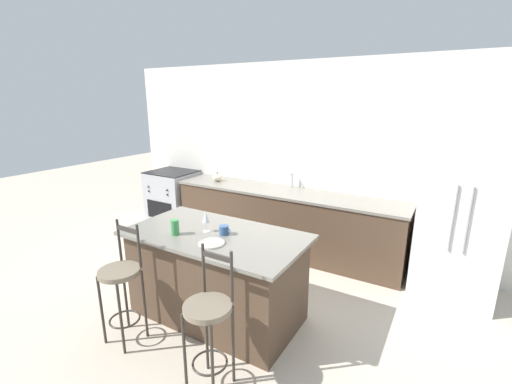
{
  "coord_description": "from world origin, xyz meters",
  "views": [
    {
      "loc": [
        2.04,
        -3.88,
        2.2
      ],
      "look_at": [
        0.04,
        -0.5,
        1.11
      ],
      "focal_mm": 24.0,
      "sensor_mm": 36.0,
      "label": 1
    }
  ],
  "objects_px": {
    "wine_glass": "(206,217)",
    "tumbler_cup": "(175,227)",
    "dinner_plate": "(212,243)",
    "pumpkin_decoration": "(217,177)",
    "coffee_mug": "(224,230)",
    "bar_stool_near": "(121,283)",
    "bar_stool_far": "(209,320)",
    "oven_range": "(174,198)",
    "refrigerator": "(460,217)"
  },
  "relations": [
    {
      "from": "oven_range",
      "to": "bar_stool_near",
      "type": "distance_m",
      "value": 3.05
    },
    {
      "from": "refrigerator",
      "to": "oven_range",
      "type": "bearing_deg",
      "value": 179.63
    },
    {
      "from": "bar_stool_near",
      "to": "dinner_plate",
      "type": "bearing_deg",
      "value": 39.4
    },
    {
      "from": "bar_stool_far",
      "to": "coffee_mug",
      "type": "relative_size",
      "value": 9.28
    },
    {
      "from": "refrigerator",
      "to": "pumpkin_decoration",
      "type": "height_order",
      "value": "refrigerator"
    },
    {
      "from": "oven_range",
      "to": "tumbler_cup",
      "type": "distance_m",
      "value": 2.82
    },
    {
      "from": "wine_glass",
      "to": "tumbler_cup",
      "type": "relative_size",
      "value": 1.43
    },
    {
      "from": "bar_stool_near",
      "to": "bar_stool_far",
      "type": "xyz_separation_m",
      "value": [
        1.01,
        -0.03,
        0.0
      ]
    },
    {
      "from": "coffee_mug",
      "to": "tumbler_cup",
      "type": "distance_m",
      "value": 0.48
    },
    {
      "from": "tumbler_cup",
      "to": "bar_stool_near",
      "type": "bearing_deg",
      "value": -110.2
    },
    {
      "from": "coffee_mug",
      "to": "tumbler_cup",
      "type": "height_order",
      "value": "tumbler_cup"
    },
    {
      "from": "refrigerator",
      "to": "oven_range",
      "type": "relative_size",
      "value": 1.9
    },
    {
      "from": "bar_stool_near",
      "to": "bar_stool_far",
      "type": "bearing_deg",
      "value": -1.44
    },
    {
      "from": "oven_range",
      "to": "dinner_plate",
      "type": "distance_m",
      "value": 3.13
    },
    {
      "from": "oven_range",
      "to": "bar_stool_far",
      "type": "bearing_deg",
      "value": -42.29
    },
    {
      "from": "bar_stool_far",
      "to": "pumpkin_decoration",
      "type": "distance_m",
      "value": 3.12
    },
    {
      "from": "refrigerator",
      "to": "dinner_plate",
      "type": "height_order",
      "value": "refrigerator"
    },
    {
      "from": "coffee_mug",
      "to": "pumpkin_decoration",
      "type": "relative_size",
      "value": 0.81
    },
    {
      "from": "pumpkin_decoration",
      "to": "oven_range",
      "type": "bearing_deg",
      "value": -179.7
    },
    {
      "from": "dinner_plate",
      "to": "pumpkin_decoration",
      "type": "bearing_deg",
      "value": 125.54
    },
    {
      "from": "bar_stool_far",
      "to": "wine_glass",
      "type": "xyz_separation_m",
      "value": [
        -0.61,
        0.75,
        0.47
      ]
    },
    {
      "from": "dinner_plate",
      "to": "refrigerator",
      "type": "bearing_deg",
      "value": 45.19
    },
    {
      "from": "dinner_plate",
      "to": "wine_glass",
      "type": "bearing_deg",
      "value": 136.93
    },
    {
      "from": "dinner_plate",
      "to": "tumbler_cup",
      "type": "xyz_separation_m",
      "value": [
        -0.44,
        -0.0,
        0.07
      ]
    },
    {
      "from": "refrigerator",
      "to": "coffee_mug",
      "type": "height_order",
      "value": "refrigerator"
    },
    {
      "from": "tumbler_cup",
      "to": "wine_glass",
      "type": "bearing_deg",
      "value": 44.4
    },
    {
      "from": "bar_stool_near",
      "to": "wine_glass",
      "type": "height_order",
      "value": "bar_stool_near"
    },
    {
      "from": "bar_stool_far",
      "to": "dinner_plate",
      "type": "distance_m",
      "value": 0.74
    },
    {
      "from": "refrigerator",
      "to": "bar_stool_far",
      "type": "bearing_deg",
      "value": -121.96
    },
    {
      "from": "refrigerator",
      "to": "coffee_mug",
      "type": "distance_m",
      "value": 2.6
    },
    {
      "from": "coffee_mug",
      "to": "pumpkin_decoration",
      "type": "xyz_separation_m",
      "value": [
        -1.38,
        1.74,
        0.02
      ]
    },
    {
      "from": "dinner_plate",
      "to": "pumpkin_decoration",
      "type": "distance_m",
      "value": 2.43
    },
    {
      "from": "bar_stool_far",
      "to": "dinner_plate",
      "type": "relative_size",
      "value": 4.68
    },
    {
      "from": "wine_glass",
      "to": "tumbler_cup",
      "type": "bearing_deg",
      "value": -135.6
    },
    {
      "from": "bar_stool_near",
      "to": "bar_stool_far",
      "type": "relative_size",
      "value": 1.0
    },
    {
      "from": "bar_stool_near",
      "to": "tumbler_cup",
      "type": "bearing_deg",
      "value": 69.8
    },
    {
      "from": "dinner_plate",
      "to": "pumpkin_decoration",
      "type": "xyz_separation_m",
      "value": [
        -1.42,
        1.98,
        0.05
      ]
    },
    {
      "from": "refrigerator",
      "to": "dinner_plate",
      "type": "relative_size",
      "value": 7.61
    },
    {
      "from": "bar_stool_near",
      "to": "wine_glass",
      "type": "relative_size",
      "value": 5.32
    },
    {
      "from": "tumbler_cup",
      "to": "pumpkin_decoration",
      "type": "distance_m",
      "value": 2.21
    },
    {
      "from": "bar_stool_near",
      "to": "coffee_mug",
      "type": "height_order",
      "value": "bar_stool_near"
    },
    {
      "from": "bar_stool_near",
      "to": "tumbler_cup",
      "type": "xyz_separation_m",
      "value": [
        0.19,
        0.52,
        0.4
      ]
    },
    {
      "from": "oven_range",
      "to": "coffee_mug",
      "type": "xyz_separation_m",
      "value": [
        2.36,
        -1.74,
        0.47
      ]
    },
    {
      "from": "oven_range",
      "to": "pumpkin_decoration",
      "type": "height_order",
      "value": "pumpkin_decoration"
    },
    {
      "from": "tumbler_cup",
      "to": "refrigerator",
      "type": "bearing_deg",
      "value": 39.36
    },
    {
      "from": "bar_stool_near",
      "to": "pumpkin_decoration",
      "type": "height_order",
      "value": "bar_stool_near"
    },
    {
      "from": "tumbler_cup",
      "to": "oven_range",
      "type": "bearing_deg",
      "value": 134.6
    },
    {
      "from": "coffee_mug",
      "to": "pumpkin_decoration",
      "type": "distance_m",
      "value": 2.22
    },
    {
      "from": "wine_glass",
      "to": "pumpkin_decoration",
      "type": "relative_size",
      "value": 1.41
    },
    {
      "from": "bar_stool_near",
      "to": "refrigerator",
      "type": "bearing_deg",
      "value": 43.86
    }
  ]
}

